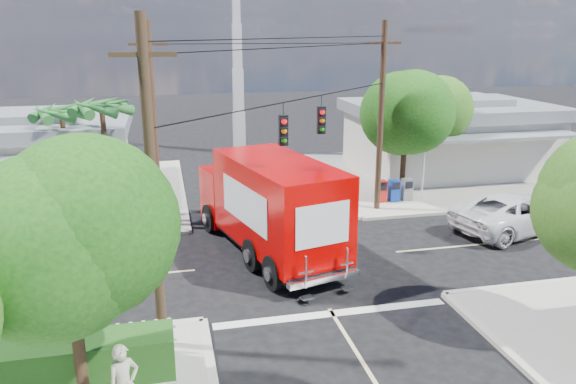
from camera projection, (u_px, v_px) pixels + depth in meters
name	position (u px, v px, depth m)	size (l,w,h in m)	color
ground	(299.00, 261.00, 21.63)	(120.00, 120.00, 0.00)	black
sidewalk_ne	(430.00, 175.00, 34.11)	(14.12, 14.12, 0.14)	#9F9A90
sidewalk_nw	(49.00, 198.00, 29.49)	(14.12, 14.12, 0.14)	#9F9A90
road_markings	(309.00, 276.00, 20.25)	(32.00, 32.00, 0.01)	beige
building_ne	(448.00, 134.00, 34.85)	(11.80, 10.20, 4.50)	silver
building_nw	(28.00, 153.00, 30.14)	(10.80, 10.20, 4.30)	beige
radio_tower	(238.00, 74.00, 38.90)	(0.80, 0.80, 17.00)	silver
tree_sw_front	(66.00, 238.00, 11.88)	(3.88, 3.78, 6.03)	#422D1C
tree_ne_front	(407.00, 109.00, 28.17)	(4.21, 4.14, 6.66)	#422D1C
tree_ne_back	(433.00, 112.00, 30.94)	(3.77, 3.66, 5.82)	#422D1C
palm_nw_front	(102.00, 110.00, 25.66)	(3.01, 3.08, 5.59)	#422D1C
palm_nw_back	(62.00, 115.00, 26.75)	(3.01, 3.08, 5.19)	#422D1C
utility_poles	(250.00, 135.00, 21.50)	(12.00, 10.68, 9.00)	#473321
picket_fence	(60.00, 346.00, 14.54)	(5.94, 0.06, 1.00)	silver
hedge_sw	(46.00, 364.00, 13.75)	(6.20, 1.20, 1.10)	#194415
vending_boxes	(394.00, 190.00, 28.63)	(1.90, 0.50, 1.10)	red
delivery_truck	(269.00, 205.00, 21.88)	(4.79, 9.40, 3.91)	black
parked_car	(517.00, 213.00, 24.63)	(2.82, 6.10, 1.70)	silver
pedestrian	(124.00, 384.00, 12.30)	(0.69, 0.46, 1.90)	#BCB79F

